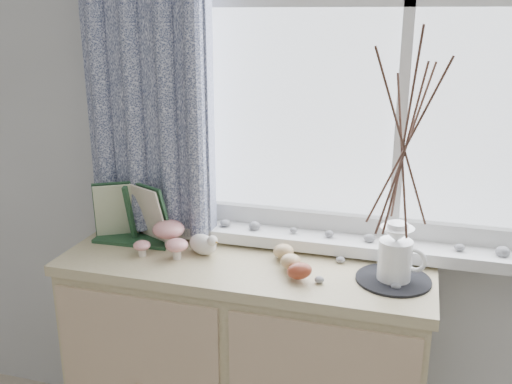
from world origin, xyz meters
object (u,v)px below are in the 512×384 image
at_px(sideboard, 246,373).
at_px(botanical_book, 128,215).
at_px(twig_pitcher, 404,140).
at_px(toadstool_cluster, 167,235).

height_order(sideboard, botanical_book, botanical_book).
distance_m(botanical_book, twig_pitcher, 0.95).
xyz_separation_m(toadstool_cluster, twig_pitcher, (0.74, -0.01, 0.37)).
distance_m(sideboard, twig_pitcher, 0.98).
bearing_deg(botanical_book, sideboard, -3.49).
distance_m(toadstool_cluster, twig_pitcher, 0.83).
xyz_separation_m(botanical_book, twig_pitcher, (0.89, -0.03, 0.32)).
relative_size(toadstool_cluster, twig_pitcher, 0.25).
height_order(sideboard, toadstool_cluster, toadstool_cluster).
xyz_separation_m(sideboard, twig_pitcher, (0.47, -0.02, 0.85)).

